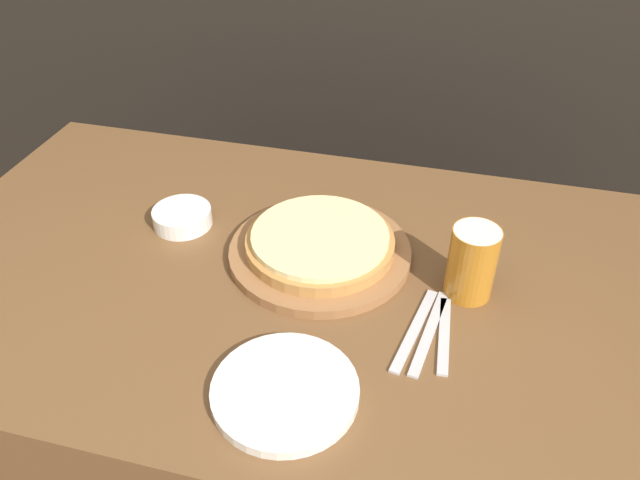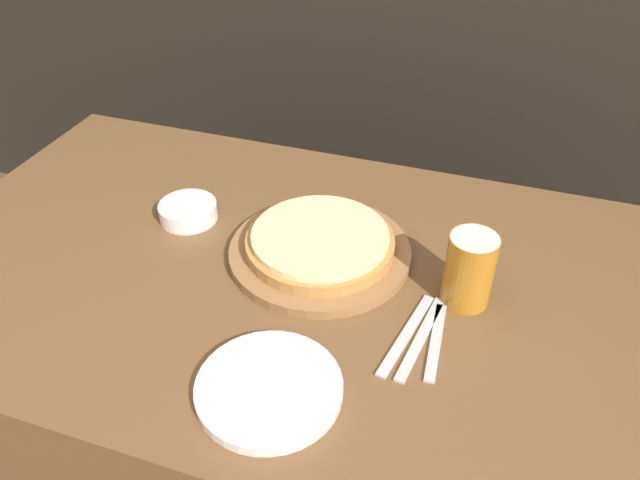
% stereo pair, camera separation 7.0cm
% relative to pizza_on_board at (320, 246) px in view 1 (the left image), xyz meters
% --- Properties ---
extents(dining_table, '(1.58, 0.90, 0.71)m').
position_rel_pizza_on_board_xyz_m(dining_table, '(-0.01, -0.06, -0.38)').
color(dining_table, brown).
rests_on(dining_table, ground_plane).
extents(pizza_on_board, '(0.36, 0.36, 0.06)m').
position_rel_pizza_on_board_xyz_m(pizza_on_board, '(0.00, 0.00, 0.00)').
color(pizza_on_board, '#99663D').
rests_on(pizza_on_board, dining_table).
extents(beer_glass, '(0.09, 0.09, 0.14)m').
position_rel_pizza_on_board_xyz_m(beer_glass, '(0.29, -0.03, 0.05)').
color(beer_glass, '#B7701E').
rests_on(beer_glass, dining_table).
extents(dinner_plate, '(0.23, 0.23, 0.02)m').
position_rel_pizza_on_board_xyz_m(dinner_plate, '(0.03, -0.34, -0.02)').
color(dinner_plate, white).
rests_on(dinner_plate, dining_table).
extents(side_bowl, '(0.12, 0.12, 0.04)m').
position_rel_pizza_on_board_xyz_m(side_bowl, '(-0.31, 0.03, -0.01)').
color(side_bowl, white).
rests_on(side_bowl, dining_table).
extents(fork, '(0.06, 0.21, 0.00)m').
position_rel_pizza_on_board_xyz_m(fork, '(0.21, -0.16, -0.02)').
color(fork, silver).
rests_on(fork, dining_table).
extents(dinner_knife, '(0.05, 0.21, 0.00)m').
position_rel_pizza_on_board_xyz_m(dinner_knife, '(0.23, -0.16, -0.02)').
color(dinner_knife, silver).
rests_on(dinner_knife, dining_table).
extents(spoon, '(0.03, 0.18, 0.00)m').
position_rel_pizza_on_board_xyz_m(spoon, '(0.26, -0.16, -0.02)').
color(spoon, silver).
rests_on(spoon, dining_table).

